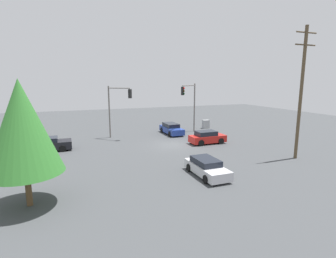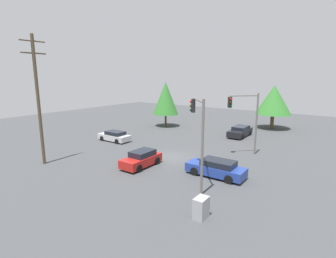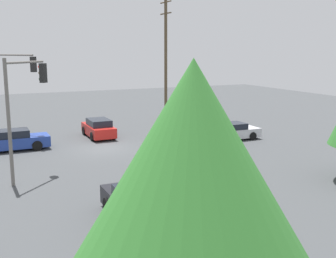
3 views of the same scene
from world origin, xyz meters
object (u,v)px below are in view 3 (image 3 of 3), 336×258
at_px(sedan_dark, 140,206).
at_px(traffic_signal_main, 10,81).
at_px(sedan_silver, 231,132).
at_px(sedan_red, 99,128).
at_px(traffic_signal_cross, 23,98).
at_px(sedan_blue, 12,140).

relative_size(sedan_dark, traffic_signal_main, 0.72).
bearing_deg(sedan_dark, sedan_silver, 44.22).
bearing_deg(sedan_red, traffic_signal_main, 172.34).
distance_m(traffic_signal_main, traffic_signal_cross, 9.57).
bearing_deg(traffic_signal_cross, sedan_silver, -32.15).
distance_m(sedan_blue, sedan_silver, 15.73).
height_order(sedan_dark, traffic_signal_main, traffic_signal_main).
distance_m(sedan_blue, traffic_signal_main, 4.59).
distance_m(sedan_silver, traffic_signal_cross, 16.04).
height_order(sedan_red, sedan_blue, sedan_red).
bearing_deg(traffic_signal_main, sedan_silver, 28.70).
bearing_deg(sedan_blue, traffic_signal_main, 171.68).
height_order(sedan_dark, traffic_signal_cross, traffic_signal_cross).
relative_size(sedan_blue, sedan_dark, 1.01).
distance_m(sedan_dark, traffic_signal_cross, 9.28).
bearing_deg(traffic_signal_main, traffic_signal_cross, -40.86).
distance_m(sedan_blue, sedan_dark, 15.34).
relative_size(sedan_blue, traffic_signal_main, 0.73).
xyz_separation_m(sedan_silver, traffic_signal_main, (5.91, 15.00, 3.89)).
bearing_deg(traffic_signal_cross, sedan_red, 8.38).
height_order(sedan_red, traffic_signal_main, traffic_signal_main).
bearing_deg(sedan_silver, traffic_signal_cross, -76.43).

